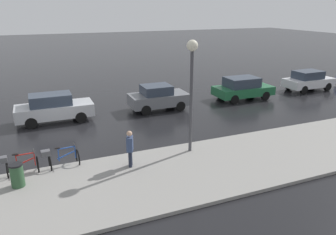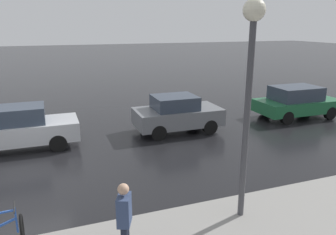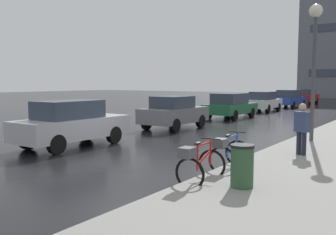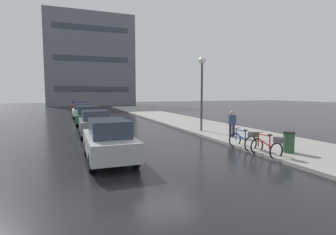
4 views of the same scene
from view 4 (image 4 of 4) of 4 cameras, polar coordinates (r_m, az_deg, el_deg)
The scene contains 14 objects.
ground_plane at distance 11.59m, azimuth -0.57°, elevation -7.93°, with size 140.00×140.00×0.00m, color black.
sidewalk_kerb at distance 22.99m, azimuth 4.84°, elevation -1.18°, with size 4.80×60.00×0.14m, color gray.
bicycle_nearest at distance 11.62m, azimuth 21.14°, elevation -5.74°, with size 0.76×1.43×0.99m.
bicycle_second at distance 12.78m, azimuth 16.36°, elevation -4.62°, with size 0.80×1.45×0.98m.
car_silver at distance 10.53m, azimuth -12.79°, elevation -4.81°, with size 1.72×4.26×1.65m.
car_grey at distance 16.80m, azimuth -15.53°, elevation -1.21°, with size 1.91×3.73×1.60m.
car_green at distance 23.23m, azimuth -17.13°, elevation 0.50°, with size 2.01×4.18×1.59m.
car_white at distance 29.54m, azimuth -18.37°, elevation 1.41°, with size 1.85×4.02×1.55m.
car_blue at distance 35.48m, azimuth -18.47°, elevation 2.04°, with size 1.96×4.42×1.59m.
car_red at distance 41.68m, azimuth -19.08°, elevation 2.44°, with size 1.82×4.07×1.52m.
pedestrian at distance 15.48m, azimuth 13.77°, elevation -1.21°, with size 0.46×0.37×1.67m.
streetlamp at distance 17.67m, azimuth 7.39°, elevation 8.45°, with size 0.47×0.47×5.05m.
trash_bin at distance 12.33m, azimuth 24.77°, elevation -5.19°, with size 0.49×0.49×1.02m.
building_facade_main at distance 62.28m, azimuth -16.47°, elevation 11.76°, with size 18.61×7.53×19.80m.
Camera 4 is at (-3.91, -10.59, 2.65)m, focal length 28.00 mm.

